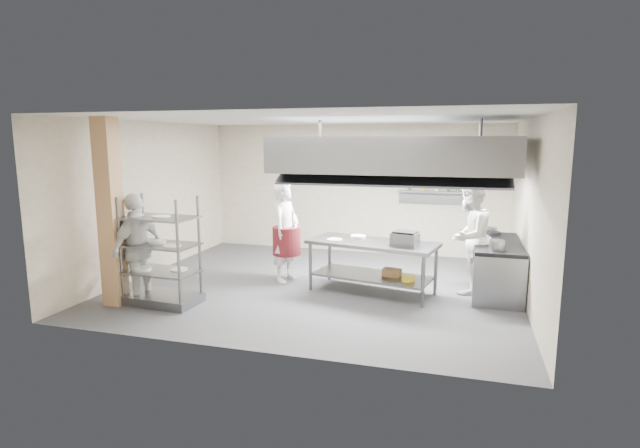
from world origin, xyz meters
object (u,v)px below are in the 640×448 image
(pass_rack, at_px, (161,251))
(griddle, at_px, (405,239))
(chef_plating, at_px, (138,248))
(chef_line, at_px, (469,237))
(cooking_range, at_px, (496,269))
(stockpot, at_px, (496,245))
(chef_head, at_px, (286,232))
(island, at_px, (372,267))

(pass_rack, height_order, griddle, pass_rack)
(chef_plating, xyz_separation_m, griddle, (4.18, 1.40, 0.11))
(chef_line, bearing_deg, cooking_range, 130.81)
(chef_line, bearing_deg, griddle, -35.73)
(chef_plating, bearing_deg, chef_line, 116.98)
(pass_rack, bearing_deg, chef_plating, -177.95)
(stockpot, bearing_deg, cooking_range, 84.99)
(griddle, bearing_deg, chef_plating, -149.50)
(pass_rack, distance_m, cooking_range, 5.71)
(pass_rack, relative_size, chef_line, 0.90)
(cooking_range, distance_m, griddle, 1.79)
(pass_rack, relative_size, chef_head, 0.94)
(griddle, relative_size, stockpot, 1.87)
(pass_rack, xyz_separation_m, griddle, (3.75, 1.41, 0.13))
(stockpot, bearing_deg, chef_line, 129.77)
(pass_rack, distance_m, chef_head, 2.35)
(cooking_range, height_order, chef_plating, chef_plating)
(chef_line, relative_size, griddle, 4.64)
(pass_rack, height_order, stockpot, pass_rack)
(pass_rack, bearing_deg, chef_head, 53.74)
(pass_rack, height_order, chef_plating, chef_plating)
(chef_head, bearing_deg, chef_line, -76.21)
(cooking_range, bearing_deg, pass_rack, -157.58)
(pass_rack, distance_m, chef_plating, 0.43)
(cooking_range, height_order, chef_head, chef_head)
(island, bearing_deg, pass_rack, -142.52)
(island, relative_size, pass_rack, 1.25)
(island, height_order, chef_plating, chef_plating)
(pass_rack, bearing_deg, cooking_range, 25.25)
(island, height_order, chef_head, chef_head)
(island, relative_size, chef_plating, 1.22)
(chef_head, distance_m, chef_plating, 2.64)
(cooking_range, height_order, griddle, griddle)
(pass_rack, height_order, chef_line, chef_line)
(pass_rack, relative_size, stockpot, 7.79)
(island, bearing_deg, chef_head, -177.86)
(chef_plating, bearing_deg, cooking_range, 116.67)
(stockpot, bearing_deg, chef_head, 175.26)
(island, xyz_separation_m, stockpot, (2.02, -0.02, 0.52))
(island, height_order, chef_line, chef_line)
(chef_head, xyz_separation_m, chef_plating, (-1.91, -1.82, -0.04))
(stockpot, bearing_deg, griddle, -175.82)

